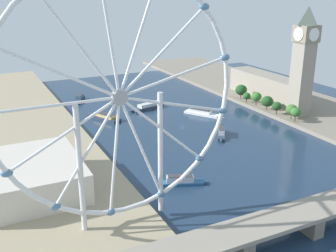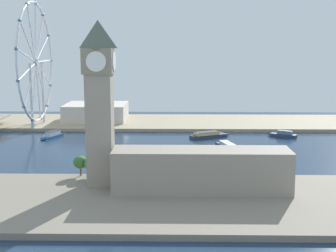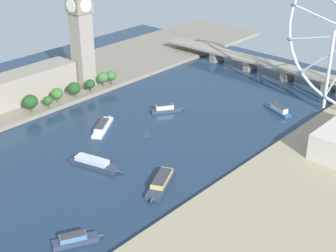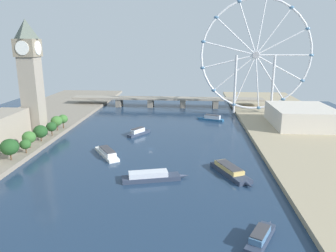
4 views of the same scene
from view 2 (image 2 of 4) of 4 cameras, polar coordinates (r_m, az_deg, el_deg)
ground_plane at (r=357.55m, az=-1.40°, el=-2.95°), size 411.62×411.62×0.00m
riverbank_left at (r=240.87m, az=-2.65°, el=-8.95°), size 90.00×520.00×3.00m
riverbank_right at (r=475.80m, az=-0.78°, el=0.43°), size 90.00×520.00×3.00m
clock_tower at (r=257.33m, az=-8.14°, el=3.00°), size 16.80×16.80×87.81m
parliament_block at (r=250.27m, az=3.98°, el=-5.25°), size 22.00×91.75×22.02m
tree_row_embankment at (r=275.87m, az=-1.99°, el=-4.52°), size 12.59×86.18×13.42m
ferris_wheel at (r=459.08m, az=-15.41°, el=7.21°), size 110.81×3.20×113.62m
riverside_hall at (r=485.32m, az=-8.53°, el=1.66°), size 50.29×60.06×16.35m
tour_boat_0 at (r=330.03m, az=1.16°, el=-3.66°), size 23.90×33.55×5.12m
tour_boat_1 at (r=417.83m, az=-13.57°, el=-1.04°), size 27.89×14.24×5.65m
tour_boat_2 at (r=346.70m, az=-7.32°, el=-3.04°), size 17.73×24.21×5.97m
tour_boat_3 at (r=408.25m, az=4.83°, el=-1.07°), size 21.55×36.22×5.16m
tour_boat_4 at (r=365.77m, az=7.01°, el=-2.38°), size 37.33×15.41×5.17m
tour_boat_5 at (r=421.25m, az=13.52°, el=-0.97°), size 15.73×24.67×5.54m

